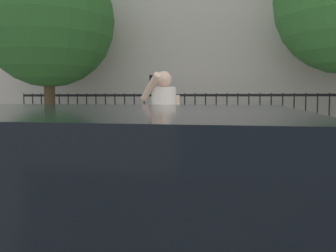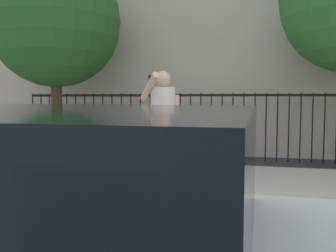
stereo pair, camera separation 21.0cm
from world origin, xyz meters
name	(u,v)px [view 1 (the left image)]	position (x,y,z in m)	size (l,w,h in m)	color
sidewalk	(261,199)	(0.00, 2.20, 0.07)	(28.00, 4.40, 0.15)	#B2ADA3
iron_fence	(254,118)	(0.00, 5.90, 1.02)	(12.03, 0.04, 1.60)	black
pedestrian_on_phone	(165,123)	(-1.32, 1.95, 1.14)	(0.71, 0.66, 1.70)	beige
street_tree_mid	(48,21)	(-4.71, 4.93, 3.25)	(3.06, 3.06, 4.80)	#4C3823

